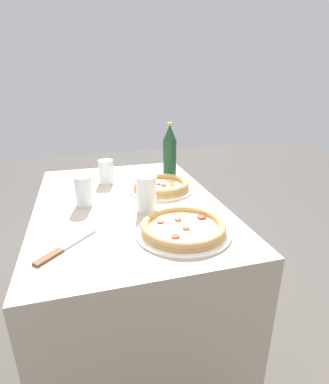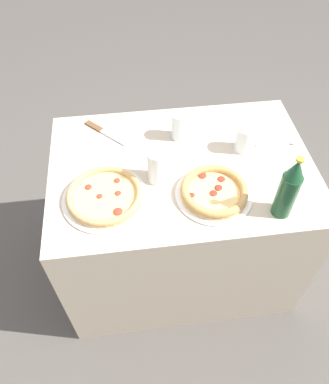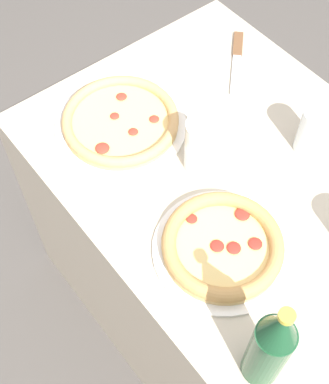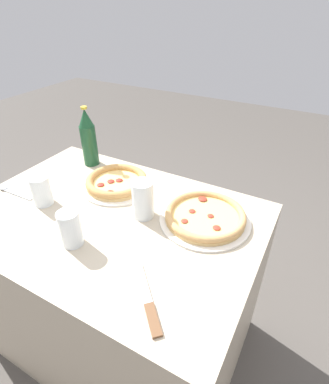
# 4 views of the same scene
# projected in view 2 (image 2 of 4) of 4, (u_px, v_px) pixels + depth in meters

# --- Properties ---
(ground_plane) EXTENTS (8.00, 8.00, 0.00)m
(ground_plane) POSITION_uv_depth(u_px,v_px,m) (177.00, 260.00, 2.07)
(ground_plane) COLOR #4C4742
(table) EXTENTS (1.06, 0.73, 0.75)m
(table) POSITION_uv_depth(u_px,v_px,m) (179.00, 220.00, 1.79)
(table) COLOR #B7A88E
(table) RESTS_ON ground_plane
(pizza_pepperoni) EXTENTS (0.32, 0.32, 0.04)m
(pizza_pepperoni) POSITION_uv_depth(u_px,v_px,m) (105.00, 196.00, 1.37)
(pizza_pepperoni) COLOR silver
(pizza_pepperoni) RESTS_ON table
(pizza_veggie) EXTENTS (0.29, 0.29, 0.04)m
(pizza_veggie) POSITION_uv_depth(u_px,v_px,m) (214.00, 192.00, 1.38)
(pizza_veggie) COLOR silver
(pizza_veggie) RESTS_ON table
(glass_lemonade) EXTENTS (0.07, 0.07, 0.12)m
(glass_lemonade) POSITION_uv_depth(u_px,v_px,m) (179.00, 127.00, 1.56)
(glass_lemonade) COLOR white
(glass_lemonade) RESTS_ON table
(glass_orange_juice) EXTENTS (0.07, 0.07, 0.11)m
(glass_orange_juice) POSITION_uv_depth(u_px,v_px,m) (244.00, 140.00, 1.52)
(glass_orange_juice) COLOR white
(glass_orange_juice) RESTS_ON table
(glass_cola) EXTENTS (0.08, 0.08, 0.14)m
(glass_cola) POSITION_uv_depth(u_px,v_px,m) (157.00, 167.00, 1.40)
(glass_cola) COLOR white
(glass_cola) RESTS_ON table
(beer_bottle) EXTENTS (0.07, 0.07, 0.27)m
(beer_bottle) POSITION_uv_depth(u_px,v_px,m) (289.00, 188.00, 1.25)
(beer_bottle) COLOR #194728
(beer_bottle) RESTS_ON table
(knife) EXTENTS (0.18, 0.18, 0.01)m
(knife) POSITION_uv_depth(u_px,v_px,m) (104.00, 132.00, 1.62)
(knife) COLOR brown
(knife) RESTS_ON table
(spoon) EXTENTS (0.18, 0.03, 0.01)m
(spoon) POSITION_uv_depth(u_px,v_px,m) (281.00, 143.00, 1.57)
(spoon) COLOR silver
(spoon) RESTS_ON table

